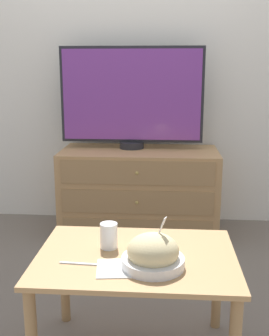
{
  "coord_description": "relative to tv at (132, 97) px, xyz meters",
  "views": [
    {
      "loc": [
        0.24,
        -3.27,
        1.21
      ],
      "look_at": [
        0.1,
        -1.37,
        0.75
      ],
      "focal_mm": 45.0,
      "sensor_mm": 36.0,
      "label": 1
    }
  ],
  "objects": [
    {
      "name": "knife",
      "position": [
        -0.06,
        -1.6,
        -0.52
      ],
      "size": [
        0.19,
        0.02,
        0.01
      ],
      "color": "white",
      "rests_on": "coffee_table"
    },
    {
      "name": "ground_plane",
      "position": [
        -0.0,
        0.21,
        -1.0
      ],
      "size": [
        12.0,
        12.0,
        0.0
      ],
      "primitive_type": "plane",
      "color": "#70665B"
    },
    {
      "name": "wall_back",
      "position": [
        -0.0,
        0.24,
        0.3
      ],
      "size": [
        12.0,
        0.05,
        2.6
      ],
      "color": "white",
      "rests_on": "ground_plane"
    },
    {
      "name": "dresser",
      "position": [
        0.06,
        -0.08,
        -0.68
      ],
      "size": [
        1.13,
        0.53,
        0.62
      ],
      "color": "tan",
      "rests_on": "ground_plane"
    },
    {
      "name": "napkin",
      "position": [
        0.07,
        -1.63,
        -0.52
      ],
      "size": [
        0.17,
        0.17,
        0.0
      ],
      "color": "white",
      "rests_on": "coffee_table"
    },
    {
      "name": "coffee_table",
      "position": [
        0.13,
        -1.5,
        -0.6
      ],
      "size": [
        0.8,
        0.58,
        0.47
      ],
      "color": "tan",
      "rests_on": "ground_plane"
    },
    {
      "name": "tv",
      "position": [
        0.0,
        0.0,
        0.0
      ],
      "size": [
        1.03,
        0.18,
        0.73
      ],
      "color": "#232328",
      "rests_on": "dresser"
    },
    {
      "name": "drink_cup",
      "position": [
        0.02,
        -1.44,
        -0.47
      ],
      "size": [
        0.07,
        0.07,
        0.11
      ],
      "color": "beige",
      "rests_on": "coffee_table"
    },
    {
      "name": "takeout_bowl",
      "position": [
        0.2,
        -1.6,
        -0.47
      ],
      "size": [
        0.24,
        0.24,
        0.19
      ],
      "color": "silver",
      "rests_on": "coffee_table"
    }
  ]
}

